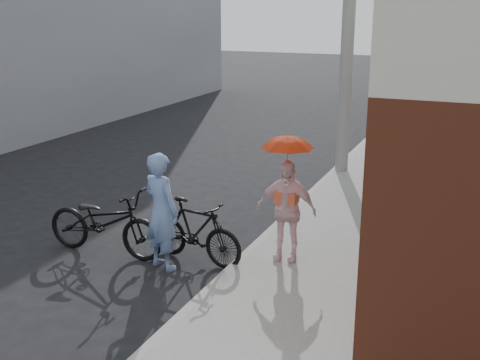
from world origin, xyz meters
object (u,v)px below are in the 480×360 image
Objects in this scene: officer at (161,211)px; bike_left at (105,222)px; utility_pole at (349,17)px; bike_right at (195,231)px; planter at (403,226)px; kimono_woman at (286,210)px.

officer is 1.12m from bike_left.
utility_pole reaches higher than bike_left.
planter is (2.74, 2.15, -0.26)m from bike_right.
officer reaches higher than bike_right.
utility_pole reaches higher than bike_right.
bike_right is 1.40m from kimono_woman.
utility_pole is 6.96m from bike_left.
kimono_woman is at bearing -76.96° from bike_left.
bike_left is (-1.06, 0.08, -0.35)m from officer.
officer is (-1.19, -5.96, -2.62)m from utility_pole.
officer is 4.04m from planter.
kimono_woman is at bearing -129.52° from planter.
utility_pole is 17.16× the size of planter.
utility_pole is 3.48× the size of bike_left.
planter is (3.09, 2.52, -0.65)m from officer.
bike_left is 4.93× the size of planter.
kimono_woman is 2.37m from planter.
officer reaches higher than bike_left.
utility_pole is at bearing 0.04° from bike_right.
utility_pole reaches higher than planter.
officer is 1.81m from kimono_woman.
planter is at bearing 45.25° from kimono_woman.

